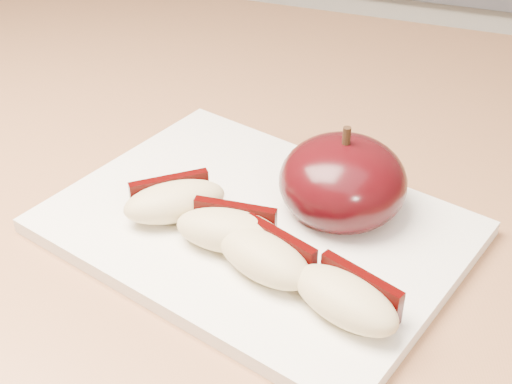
% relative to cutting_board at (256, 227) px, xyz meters
% --- Properties ---
extents(back_cabinet, '(2.40, 0.62, 0.94)m').
position_rel_cutting_board_xyz_m(back_cabinet, '(0.08, 0.81, -0.43)').
color(back_cabinet, silver).
rests_on(back_cabinet, ground).
extents(cutting_board, '(0.32, 0.27, 0.01)m').
position_rel_cutting_board_xyz_m(cutting_board, '(0.00, 0.00, 0.00)').
color(cutting_board, white).
rests_on(cutting_board, island_counter).
extents(apple_half, '(0.09, 0.09, 0.08)m').
position_rel_cutting_board_xyz_m(apple_half, '(0.05, 0.04, 0.03)').
color(apple_half, black).
rests_on(apple_half, cutting_board).
extents(apple_wedge_a, '(0.08, 0.07, 0.03)m').
position_rel_cutting_board_xyz_m(apple_wedge_a, '(-0.06, -0.01, 0.02)').
color(apple_wedge_a, tan).
rests_on(apple_wedge_a, cutting_board).
extents(apple_wedge_b, '(0.08, 0.04, 0.03)m').
position_rel_cutting_board_xyz_m(apple_wedge_b, '(-0.01, -0.03, 0.02)').
color(apple_wedge_b, tan).
rests_on(apple_wedge_b, cutting_board).
extents(apple_wedge_c, '(0.08, 0.06, 0.03)m').
position_rel_cutting_board_xyz_m(apple_wedge_c, '(0.02, -0.05, 0.02)').
color(apple_wedge_c, tan).
rests_on(apple_wedge_c, cutting_board).
extents(apple_wedge_d, '(0.08, 0.06, 0.03)m').
position_rel_cutting_board_xyz_m(apple_wedge_d, '(0.08, -0.07, 0.02)').
color(apple_wedge_d, tan).
rests_on(apple_wedge_d, cutting_board).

